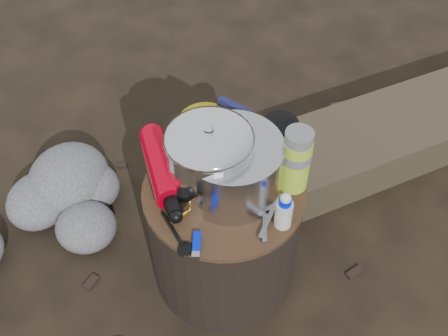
% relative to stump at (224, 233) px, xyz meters
% --- Properties ---
extents(ground, '(60.00, 60.00, 0.00)m').
position_rel_stump_xyz_m(ground, '(0.00, 0.00, -0.20)').
color(ground, black).
rests_on(ground, ground).
extents(stump, '(0.43, 0.43, 0.40)m').
position_rel_stump_xyz_m(stump, '(0.00, 0.00, 0.00)').
color(stump, black).
rests_on(stump, ground).
extents(rock_ring, '(0.46, 1.00, 0.20)m').
position_rel_stump_xyz_m(rock_ring, '(-0.58, -0.28, -0.10)').
color(rock_ring, slate).
rests_on(rock_ring, ground).
extents(log_main, '(1.66, 1.47, 0.16)m').
position_rel_stump_xyz_m(log_main, '(0.58, 0.77, -0.12)').
color(log_main, '#3E3425').
rests_on(log_main, ground).
extents(foil_windscreen, '(0.26, 0.26, 0.16)m').
position_rel_stump_xyz_m(foil_windscreen, '(0.02, 0.01, 0.28)').
color(foil_windscreen, '#B9B9C0').
rests_on(foil_windscreen, stump).
extents(camping_pot, '(0.22, 0.22, 0.22)m').
position_rel_stump_xyz_m(camping_pot, '(-0.04, -0.00, 0.31)').
color(camping_pot, white).
rests_on(camping_pot, stump).
extents(fuel_bottle, '(0.22, 0.30, 0.07)m').
position_rel_stump_xyz_m(fuel_bottle, '(-0.17, 0.00, 0.23)').
color(fuel_bottle, red).
rests_on(fuel_bottle, stump).
extents(thermos, '(0.07, 0.07, 0.19)m').
position_rel_stump_xyz_m(thermos, '(0.17, 0.07, 0.29)').
color(thermos, '#B2DB30').
rests_on(thermos, stump).
extents(travel_mug, '(0.09, 0.09, 0.14)m').
position_rel_stump_xyz_m(travel_mug, '(0.11, 0.14, 0.27)').
color(travel_mug, black).
rests_on(travel_mug, stump).
extents(stuff_sack, '(0.18, 0.14, 0.12)m').
position_rel_stump_xyz_m(stuff_sack, '(-0.09, 0.16, 0.26)').
color(stuff_sack, '#E1BD0D').
rests_on(stuff_sack, stump).
extents(food_pouch, '(0.10, 0.06, 0.13)m').
position_rel_stump_xyz_m(food_pouch, '(-0.02, 0.18, 0.26)').
color(food_pouch, '#151747').
rests_on(food_pouch, stump).
extents(lighter, '(0.04, 0.08, 0.01)m').
position_rel_stump_xyz_m(lighter, '(-0.02, -0.18, 0.20)').
color(lighter, '#0019EF').
rests_on(lighter, stump).
extents(pot_grabber, '(0.04, 0.15, 0.01)m').
position_rel_stump_xyz_m(pot_grabber, '(0.12, -0.06, 0.20)').
color(pot_grabber, '#B5B5BA').
rests_on(pot_grabber, stump).
extents(spork, '(0.12, 0.12, 0.01)m').
position_rel_stump_xyz_m(spork, '(-0.09, -0.16, 0.20)').
color(spork, black).
rests_on(spork, stump).
extents(squeeze_bottle, '(0.04, 0.04, 0.10)m').
position_rel_stump_xyz_m(squeeze_bottle, '(0.17, -0.07, 0.25)').
color(squeeze_bottle, silver).
rests_on(squeeze_bottle, stump).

